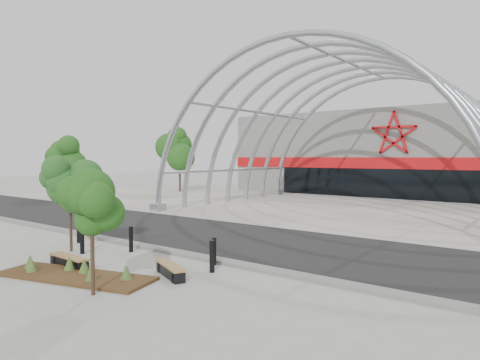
{
  "coord_description": "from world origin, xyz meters",
  "views": [
    {
      "loc": [
        11.76,
        -11.48,
        3.66
      ],
      "look_at": [
        0.0,
        4.0,
        2.6
      ],
      "focal_mm": 32.0,
      "sensor_mm": 36.0,
      "label": 1
    }
  ],
  "objects": [
    {
      "name": "bollard_1",
      "position": [
        -2.65,
        -2.38,
        0.51
      ],
      "size": [
        0.16,
        0.16,
        1.01
      ],
      "primitive_type": "cylinder",
      "color": "black",
      "rests_on": "ground"
    },
    {
      "name": "ground",
      "position": [
        0.0,
        0.0,
        0.0
      ],
      "size": [
        140.0,
        140.0,
        0.0
      ],
      "primitive_type": "plane",
      "color": "gray",
      "rests_on": "ground"
    },
    {
      "name": "bench_0",
      "position": [
        -1.15,
        -3.81,
        0.19
      ],
      "size": [
        1.86,
        0.45,
        0.39
      ],
      "color": "black",
      "rests_on": "ground"
    },
    {
      "name": "street_tree_0",
      "position": [
        -3.38,
        -2.38,
        2.49
      ],
      "size": [
        1.52,
        1.52,
        3.46
      ],
      "color": "black",
      "rests_on": "ground"
    },
    {
      "name": "bollard_3",
      "position": [
        2.42,
        -0.63,
        0.47
      ],
      "size": [
        0.15,
        0.15,
        0.93
      ],
      "primitive_type": "cylinder",
      "color": "black",
      "rests_on": "ground"
    },
    {
      "name": "bg_tree_0",
      "position": [
        -20.0,
        20.0,
        4.64
      ],
      "size": [
        3.0,
        3.0,
        6.45
      ],
      "color": "black",
      "rests_on": "ground"
    },
    {
      "name": "bench_1",
      "position": [
        2.27,
        -2.52,
        0.18
      ],
      "size": [
        1.78,
        1.08,
        0.37
      ],
      "color": "black",
      "rests_on": "ground"
    },
    {
      "name": "bollard_4",
      "position": [
        2.98,
        -1.38,
        0.51
      ],
      "size": [
        0.16,
        0.16,
        1.03
      ],
      "primitive_type": "cylinder",
      "color": "black",
      "rests_on": "ground"
    },
    {
      "name": "vault_canopy",
      "position": [
        0.0,
        15.5,
        0.02
      ],
      "size": [
        20.8,
        15.8,
        20.36
      ],
      "color": "#A2A8AE",
      "rests_on": "ground"
    },
    {
      "name": "street_tree_1",
      "position": [
        1.91,
        -4.96,
        2.25
      ],
      "size": [
        1.32,
        1.32,
        3.13
      ],
      "color": "black",
      "rests_on": "ground"
    },
    {
      "name": "bg_tree_2",
      "position": [
        -24.0,
        10.0,
        3.86
      ],
      "size": [
        2.55,
        2.55,
        5.38
      ],
      "color": "black",
      "rests_on": "ground"
    },
    {
      "name": "kerb",
      "position": [
        0.0,
        -0.25,
        0.06
      ],
      "size": [
        60.0,
        0.5,
        0.12
      ],
      "primitive_type": "cube",
      "color": "slate",
      "rests_on": "ground"
    },
    {
      "name": "bollard_2",
      "position": [
        -1.41,
        -1.07,
        0.49
      ],
      "size": [
        0.16,
        0.16,
        0.99
      ],
      "primitive_type": "cylinder",
      "color": "black",
      "rests_on": "ground"
    },
    {
      "name": "forecourt",
      "position": [
        0.0,
        15.5,
        0.02
      ],
      "size": [
        60.0,
        17.0,
        0.04
      ],
      "primitive_type": "cube",
      "color": "#A39F93",
      "rests_on": "ground"
    },
    {
      "name": "planting_bed",
      "position": [
        0.01,
        -4.35,
        0.13
      ],
      "size": [
        5.21,
        2.82,
        0.53
      ],
      "color": "#3B2A14",
      "rests_on": "ground"
    },
    {
      "name": "arena_building",
      "position": [
        0.0,
        33.45,
        3.99
      ],
      "size": [
        34.0,
        15.24,
        8.0
      ],
      "color": "slate",
      "rests_on": "ground"
    },
    {
      "name": "bollard_0",
      "position": [
        -4.58,
        -1.32,
        0.45
      ],
      "size": [
        0.14,
        0.14,
        0.9
      ],
      "primitive_type": "cylinder",
      "color": "black",
      "rests_on": "ground"
    },
    {
      "name": "road",
      "position": [
        0.0,
        3.5,
        0.01
      ],
      "size": [
        140.0,
        7.0,
        0.02
      ],
      "primitive_type": "cube",
      "color": "black",
      "rests_on": "ground"
    }
  ]
}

